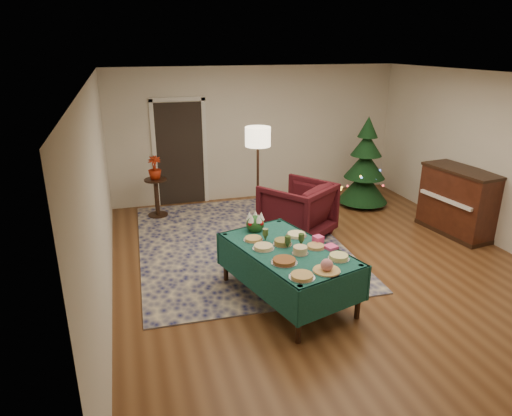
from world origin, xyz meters
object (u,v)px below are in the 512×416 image
object	(u,v)px
buffet_table	(288,259)
armchair	(297,207)
gift_box	(318,240)
floor_lamp	(258,143)
potted_plant	(155,173)
christmas_tree	(365,167)
piano	(458,202)
side_table	(157,198)

from	to	relation	value
buffet_table	armchair	size ratio (longest dim) A/B	1.95
gift_box	floor_lamp	world-z (taller)	floor_lamp
gift_box	floor_lamp	distance (m)	2.54
floor_lamp	potted_plant	bearing A→B (deg)	148.55
gift_box	potted_plant	size ratio (longest dim) A/B	0.26
gift_box	christmas_tree	xyz separation A→B (m)	(2.30, 2.92, 0.05)
buffet_table	christmas_tree	world-z (taller)	christmas_tree
floor_lamp	piano	bearing A→B (deg)	-21.35
piano	buffet_table	bearing A→B (deg)	-160.88
gift_box	floor_lamp	size ratio (longest dim) A/B	0.06
side_table	potted_plant	world-z (taller)	potted_plant
side_table	potted_plant	size ratio (longest dim) A/B	1.72
armchair	potted_plant	xyz separation A→B (m)	(-2.19, 1.63, 0.34)
floor_lamp	side_table	bearing A→B (deg)	148.55
christmas_tree	piano	size ratio (longest dim) A/B	1.30
potted_plant	buffet_table	bearing A→B (deg)	-69.23
buffet_table	christmas_tree	xyz separation A→B (m)	(2.72, 2.97, 0.24)
floor_lamp	side_table	xyz separation A→B (m)	(-1.68, 1.02, -1.16)
armchair	piano	xyz separation A→B (m)	(2.67, -0.64, 0.04)
floor_lamp	potted_plant	distance (m)	2.07
floor_lamp	piano	distance (m)	3.55
armchair	piano	world-z (taller)	piano
potted_plant	piano	xyz separation A→B (m)	(4.86, -2.27, -0.30)
floor_lamp	christmas_tree	world-z (taller)	christmas_tree
side_table	piano	distance (m)	5.37
potted_plant	armchair	bearing A→B (deg)	-36.63
armchair	buffet_table	bearing A→B (deg)	30.26
gift_box	side_table	size ratio (longest dim) A/B	0.15
christmas_tree	gift_box	bearing A→B (deg)	-128.14
piano	armchair	bearing A→B (deg)	166.48
floor_lamp	potted_plant	xyz separation A→B (m)	(-1.68, 1.02, -0.66)
floor_lamp	piano	xyz separation A→B (m)	(3.19, -1.25, -0.96)
armchair	side_table	bearing A→B (deg)	-71.58
buffet_table	side_table	world-z (taller)	side_table
buffet_table	christmas_tree	bearing A→B (deg)	47.54
gift_box	armchair	bearing A→B (deg)	76.48
christmas_tree	armchair	bearing A→B (deg)	-149.27
floor_lamp	side_table	world-z (taller)	floor_lamp
gift_box	piano	distance (m)	3.33
floor_lamp	piano	world-z (taller)	floor_lamp
buffet_table	piano	world-z (taller)	piano
christmas_tree	potted_plant	bearing A→B (deg)	172.65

